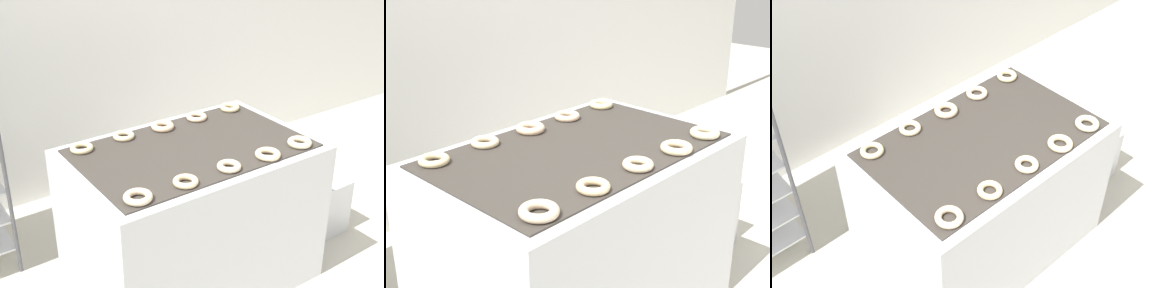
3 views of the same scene
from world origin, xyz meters
TOP-DOWN VIEW (x-y plane):
  - wall_back at (0.00, 2.12)m, footprint 8.00×0.05m
  - fryer_machine at (0.00, 0.68)m, footprint 1.34×0.87m
  - glaze_bin at (0.99, 0.66)m, footprint 0.37×0.37m
  - donut_near_leftmost at (-0.51, 0.37)m, footprint 0.14×0.14m
  - donut_near_left at (-0.25, 0.37)m, footprint 0.12×0.12m
  - donut_near_center at (0.01, 0.37)m, footprint 0.12×0.12m
  - donut_near_right at (0.26, 0.36)m, footprint 0.13×0.13m
  - donut_near_rightmost at (0.50, 0.37)m, footprint 0.13×0.13m
  - donut_far_leftmost at (-0.51, 0.99)m, footprint 0.12×0.12m
  - donut_far_left at (-0.25, 1.00)m, footprint 0.12×0.12m
  - donut_far_center at (0.00, 0.99)m, footprint 0.13×0.13m
  - donut_far_right at (0.25, 0.99)m, footprint 0.13×0.13m
  - donut_far_rightmost at (0.51, 1.00)m, footprint 0.12×0.12m

SIDE VIEW (x-z plane):
  - glaze_bin at x=0.99m, z-range 0.00..0.39m
  - fryer_machine at x=0.00m, z-range 0.00..0.89m
  - donut_far_left at x=-0.25m, z-range 0.89..0.92m
  - donut_far_leftmost at x=-0.51m, z-range 0.89..0.92m
  - donut_near_left at x=-0.25m, z-range 0.89..0.92m
  - donut_far_right at x=0.25m, z-range 0.89..0.92m
  - donut_far_rightmost at x=0.51m, z-range 0.89..0.92m
  - donut_near_center at x=0.01m, z-range 0.89..0.92m
  - donut_near_right at x=0.26m, z-range 0.89..0.92m
  - donut_near_leftmost at x=-0.51m, z-range 0.89..0.92m
  - donut_near_rightmost at x=0.50m, z-range 0.89..0.92m
  - donut_far_center at x=0.00m, z-range 0.89..0.92m
  - wall_back at x=0.00m, z-range 0.00..2.80m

